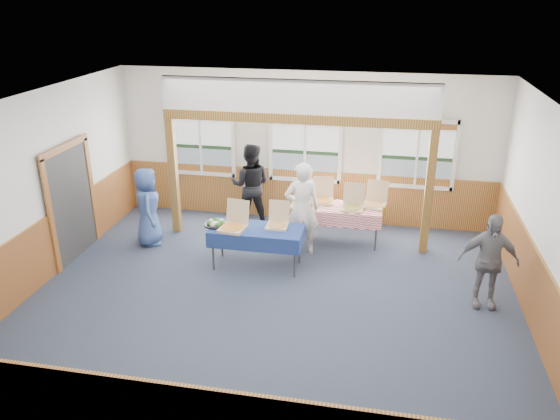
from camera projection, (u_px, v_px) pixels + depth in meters
The scene contains 30 objects.
floor at pixel (272, 300), 8.91m from camera, with size 8.00×8.00×0.00m, color #293043.
ceiling at pixel (271, 104), 7.70m from camera, with size 8.00×8.00×0.00m, color white.
wall_back at pixel (305, 148), 11.49m from camera, with size 8.00×8.00×0.00m, color silver.
wall_front at pixel (195, 346), 5.13m from camera, with size 8.00×8.00×0.00m, color silver.
wall_left at pixel (35, 192), 9.02m from camera, with size 8.00×8.00×0.00m, color silver.
wall_right at pixel (552, 230), 7.60m from camera, with size 8.00×8.00×0.00m, color silver.
wainscot_back at pixel (304, 195), 11.86m from camera, with size 7.98×0.05×1.10m, color brown.
wainscot_left at pixel (47, 249), 9.41m from camera, with size 0.05×6.98×1.10m, color brown.
wainscot_right at pixel (536, 295), 8.00m from camera, with size 0.05×6.98×1.10m, color brown.
cased_opening at pixel (71, 203), 10.03m from camera, with size 0.06×1.30×2.10m, color #303030.
window_left at pixel (200, 139), 11.83m from camera, with size 1.56×0.10×1.46m.
window_mid at pixel (305, 145), 11.42m from camera, with size 1.56×0.10×1.46m.
window_right at pixel (418, 151), 11.01m from camera, with size 1.56×0.10×1.46m.
post_left at pixel (174, 177), 10.99m from camera, with size 0.15×0.15×2.40m, color brown.
post_right at pixel (429, 193), 10.11m from camera, with size 0.15×0.15×2.40m, color brown.
cross_beam at pixel (297, 119), 10.06m from camera, with size 5.15×0.18×0.18m, color brown.
table_left at pixel (256, 231), 9.73m from camera, with size 1.81×1.37×0.76m.
table_right at pixel (340, 209), 10.70m from camera, with size 1.75×1.00×0.76m.
pizza_box_a at pixel (233, 225), 9.65m from camera, with size 0.50×0.58×0.47m.
pizza_box_b at pixel (277, 223), 9.77m from camera, with size 0.39×0.47×0.41m.
pizza_box_c at pixel (301, 202), 10.70m from camera, with size 0.40×0.49×0.42m.
pizza_box_d at pixel (323, 199), 10.89m from camera, with size 0.47×0.55×0.45m.
pizza_box_e at pixel (353, 206), 10.54m from camera, with size 0.43×0.52×0.45m.
pizza_box_f at pixel (374, 203), 10.66m from camera, with size 0.51×0.58×0.46m.
veggie_tray at pixel (216, 223), 9.83m from camera, with size 0.43×0.43×0.10m.
drink_glass at pixel (384, 211), 10.27m from camera, with size 0.07×0.07×0.15m, color #8C6317.
woman_white at pixel (302, 209), 10.16m from camera, with size 0.66×0.43×1.81m, color silver.
woman_black at pixel (251, 185), 11.47m from camera, with size 0.86×0.67×1.77m, color black.
man_blue at pixel (148, 207), 10.60m from camera, with size 0.76×0.50×1.56m, color #3B5695.
person_grey at pixel (488, 261), 8.48m from camera, with size 0.92×0.38×1.57m, color slate.
Camera 1 is at (1.60, -7.53, 4.72)m, focal length 35.00 mm.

